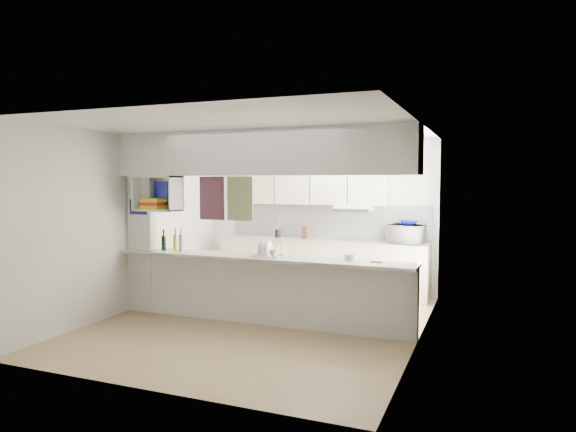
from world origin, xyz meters
The scene contains 16 objects.
floor centered at (0.00, 0.00, 0.00)m, with size 4.80×4.80×0.00m, color tan.
ceiling centered at (0.00, 0.00, 2.60)m, with size 4.80×4.80×0.00m, color white.
wall_back centered at (0.00, 2.40, 1.30)m, with size 4.20×4.20×0.00m, color silver.
wall_left centered at (-2.10, 0.00, 1.30)m, with size 4.80×4.80×0.00m, color silver.
wall_right centered at (2.10, 0.00, 1.30)m, with size 4.80×4.80×0.00m, color silver.
servery_partition centered at (-0.17, 0.00, 1.66)m, with size 4.20×0.50×2.60m.
cubby_shelf centered at (-1.57, -0.06, 1.71)m, with size 0.65×0.35×0.50m.
kitchen_run centered at (0.16, 2.14, 0.83)m, with size 3.60×0.63×2.24m.
microwave centered at (1.62, 2.14, 1.07)m, with size 0.54×0.37×0.30m, color white.
bowl centered at (1.65, 2.18, 1.25)m, with size 0.28×0.28×0.07m, color #0C108D.
dish_rack centered at (0.10, 0.05, 1.00)m, with size 0.41×0.31×0.21m.
cup centered at (0.22, -0.04, 0.98)m, with size 0.11×0.11×0.09m, color white.
wine_bottles centered at (-1.37, 0.01, 1.04)m, with size 0.37×0.15×0.34m.
plastic_tubs centered at (1.25, 0.12, 0.96)m, with size 0.50×0.18×0.08m.
utensil_jar centered at (-0.63, 2.15, 0.99)m, with size 0.10×0.10×0.14m, color black.
knife_block centered at (-0.12, 2.18, 1.03)m, with size 0.11×0.09×0.22m, color #4D2C1A.
Camera 1 is at (2.89, -6.21, 1.94)m, focal length 32.00 mm.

